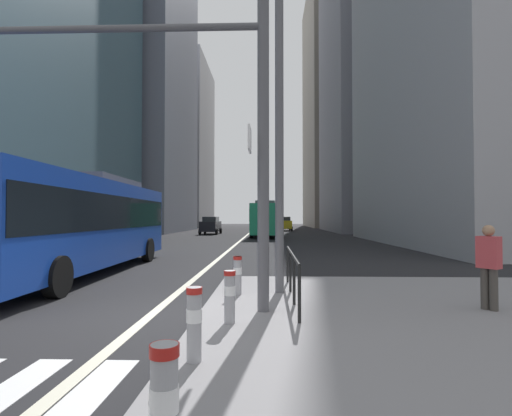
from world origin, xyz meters
The scene contains 20 objects.
ground_plane centered at (0.00, 20.00, 0.00)m, with size 160.00×160.00×0.00m, color black.
median_island centered at (5.50, -1.00, 0.07)m, with size 9.00×10.00×0.15m, color gray.
lane_centre_line centered at (0.00, 30.00, 0.01)m, with size 0.20×80.00×0.01m, color beige.
office_tower_left_mid centered at (-16.00, 43.50, 25.04)m, with size 13.94×19.16×50.09m, color slate.
office_tower_left_far centered at (-16.00, 67.27, 15.90)m, with size 12.79×18.38×31.81m, color #9E9EA3.
office_tower_right_mid centered at (17.00, 44.78, 26.32)m, with size 13.30×18.78×52.65m, color gray.
office_tower_right_far centered at (17.00, 69.30, 23.67)m, with size 13.87×22.90×47.33m, color gray.
city_bus_blue_oncoming centered at (-4.00, 5.19, 1.84)m, with size 2.92×11.68×3.40m.
city_bus_red_receding centered at (2.03, 30.83, 1.84)m, with size 2.90×11.62×3.40m.
car_oncoming_mid centered at (-4.20, 35.45, 0.99)m, with size 2.13×4.43×1.94m.
car_receding_near centered at (3.68, 52.72, 0.99)m, with size 2.17×4.15×1.94m.
car_receding_far centered at (4.45, 46.34, 0.99)m, with size 2.18×4.33×1.94m.
traffic_signal_gantry centered at (0.05, -0.26, 4.12)m, with size 6.39×0.65×6.00m.
street_lamp_post centered at (2.54, 1.57, 5.28)m, with size 5.50×0.32×8.00m.
bollard_front centered at (1.61, -5.00, 0.67)m, with size 0.20×0.20×0.93m.
bollard_left centered at (1.38, -2.80, 0.65)m, with size 0.20×0.20×0.90m.
bollard_right centered at (1.64, -1.08, 0.63)m, with size 0.20×0.20×0.87m.
bollard_back centered at (1.58, 1.26, 0.63)m, with size 0.20×0.20×0.87m.
pedestrian_railing centered at (2.80, 0.98, 0.87)m, with size 0.06×4.08×0.98m.
pedestrian_waiting centered at (6.48, -0.01, 1.04)m, with size 0.41×0.45×1.61m.
Camera 1 is at (2.29, -7.51, 1.91)m, focal length 27.10 mm.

